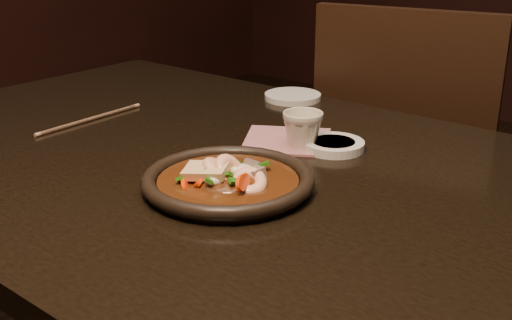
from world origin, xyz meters
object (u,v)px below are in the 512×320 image
Objects in this scene: table at (250,210)px; tea_cup at (303,129)px; plate at (228,181)px; chair at (409,173)px.

table is 22.16× the size of tea_cup.
tea_cup reaches higher than plate.
plate is at bearing -69.72° from table.
chair is at bearing 95.52° from tea_cup.
chair is 0.62m from tea_cup.
plate reaches higher than table.
tea_cup reaches higher than table.
tea_cup is at bearing 95.58° from plate.
plate is 0.22m from tea_cup.
plate is 3.63× the size of tea_cup.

